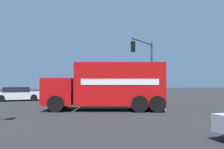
# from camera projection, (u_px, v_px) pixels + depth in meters

# --- Properties ---
(ground_plane) EXTENTS (100.00, 100.00, 0.00)m
(ground_plane) POSITION_uv_depth(u_px,v_px,m) (90.00, 110.00, 17.00)
(ground_plane) COLOR black
(delivery_truck) EXTENTS (4.70, 7.98, 3.01)m
(delivery_truck) POSITION_uv_depth(u_px,v_px,m) (109.00, 86.00, 16.73)
(delivery_truck) COLOR red
(delivery_truck) RESTS_ON ground
(traffic_light_primary) EXTENTS (3.50, 3.61, 5.91)m
(traffic_light_primary) POSITION_uv_depth(u_px,v_px,m) (146.00, 60.00, 25.61)
(traffic_light_primary) COLOR #38383D
(traffic_light_primary) RESTS_ON ground
(sedan_white) EXTENTS (2.28, 4.42, 1.31)m
(sedan_white) POSITION_uv_depth(u_px,v_px,m) (17.00, 94.00, 24.79)
(sedan_white) COLOR white
(sedan_white) RESTS_ON ground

